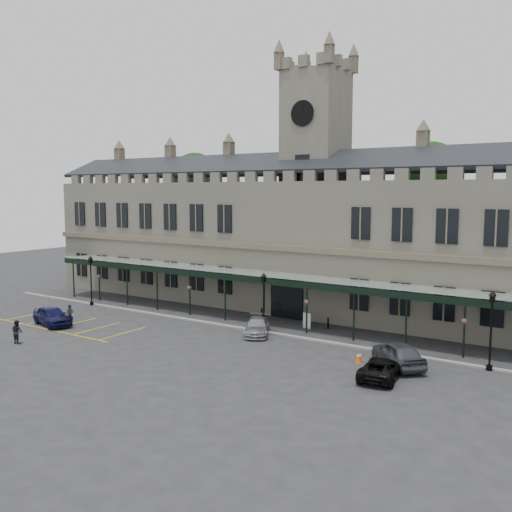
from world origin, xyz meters
The scene contains 21 objects.
ground centered at (0.00, 0.00, 0.00)m, with size 140.00×140.00×0.00m, color #29292C.
station_building centered at (0.00, 15.91, 6.47)m, with size 60.00×10.36×17.30m.
clock_tower centered at (0.00, 16.00, 13.11)m, with size 5.60×5.60×24.80m.
canopy centered at (0.00, 7.46, 2.40)m, with size 50.00×4.10×4.30m.
kerb centered at (0.00, 5.50, 0.06)m, with size 60.00×0.40×0.12m, color gray.
parking_markings centered at (-14.00, -1.50, 0.00)m, with size 16.00×6.00×0.01m, color gold, non-canonical shape.
tree_behind_left centered at (-22.00, 25.00, 12.81)m, with size 6.00×6.00×16.00m.
tree_behind_mid centered at (8.00, 25.00, 12.81)m, with size 6.00×6.00×16.00m.
lamp_post_left centered at (-18.92, 5.25, 2.91)m, with size 0.46×0.46×4.90m.
lamp_post_mid centered at (1.21, 5.27, 2.87)m, with size 0.46×0.46×4.84m.
lamp_post_right centered at (18.05, 5.26, 3.02)m, with size 0.48×0.48×5.09m.
traffic_cone centered at (10.61, 2.23, 0.36)m, with size 0.46×0.46×0.73m.
sign_board centered at (3.26, 8.59, 0.62)m, with size 0.74×0.17×1.27m.
bollard_left centered at (-1.55, 9.23, 0.49)m, with size 0.18×0.18×0.99m, color black.
bollard_right centered at (4.77, 9.45, 0.45)m, with size 0.16×0.16×0.90m, color black.
car_left_a centered at (-15.00, -2.25, 0.79)m, with size 1.88×4.66×1.59m, color #0D0F39.
car_taxi centered at (1.00, 4.68, 0.65)m, with size 1.82×4.48×1.30m, color gray.
car_van centered at (13.00, 0.05, 0.63)m, with size 2.10×4.55×1.26m, color black.
car_right_a centered at (13.00, 2.88, 0.83)m, with size 1.97×4.88×1.66m, color #3D3F45.
person_a centered at (-13.63, -1.52, 0.89)m, with size 0.65×0.42×1.77m, color black.
person_b centered at (-12.30, -7.29, 0.87)m, with size 0.85×0.66×1.74m, color black.
Camera 1 is at (25.08, -31.67, 11.20)m, focal length 40.00 mm.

